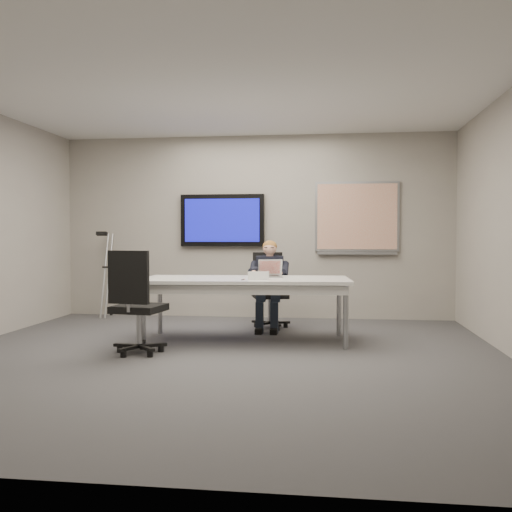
# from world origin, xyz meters

# --- Properties ---
(floor) EXTENTS (6.00, 6.00, 0.02)m
(floor) POSITION_xyz_m (0.00, 0.00, 0.00)
(floor) COLOR #3C3C3F
(floor) RESTS_ON ground
(ceiling) EXTENTS (6.00, 6.00, 0.02)m
(ceiling) POSITION_xyz_m (0.00, 0.00, 2.80)
(ceiling) COLOR silver
(ceiling) RESTS_ON wall_back
(wall_back) EXTENTS (6.00, 0.02, 2.80)m
(wall_back) POSITION_xyz_m (0.00, 3.00, 1.40)
(wall_back) COLOR #A29D92
(wall_back) RESTS_ON ground
(wall_front) EXTENTS (6.00, 0.02, 2.80)m
(wall_front) POSITION_xyz_m (0.00, -3.00, 1.40)
(wall_front) COLOR #A29D92
(wall_front) RESTS_ON ground
(conference_table) EXTENTS (2.51, 1.18, 0.75)m
(conference_table) POSITION_xyz_m (0.15, 0.99, 0.67)
(conference_table) COLOR white
(conference_table) RESTS_ON ground
(tv_display) EXTENTS (1.30, 0.09, 0.80)m
(tv_display) POSITION_xyz_m (-0.50, 2.95, 1.50)
(tv_display) COLOR black
(tv_display) RESTS_ON wall_back
(whiteboard) EXTENTS (1.25, 0.08, 1.10)m
(whiteboard) POSITION_xyz_m (1.55, 2.97, 1.53)
(whiteboard) COLOR #93959B
(whiteboard) RESTS_ON wall_back
(office_chair_far) EXTENTS (0.60, 0.60, 1.03)m
(office_chair_far) POSITION_xyz_m (0.33, 2.03, 0.32)
(office_chair_far) COLOR black
(office_chair_far) RESTS_ON ground
(office_chair_near) EXTENTS (0.59, 0.59, 1.11)m
(office_chair_near) POSITION_xyz_m (-0.88, 0.08, 0.35)
(office_chair_near) COLOR black
(office_chair_near) RESTS_ON ground
(seated_person) EXTENTS (0.39, 0.66, 1.20)m
(seated_person) POSITION_xyz_m (0.34, 1.80, 0.48)
(seated_person) COLOR #202936
(seated_person) RESTS_ON office_chair_far
(crutch) EXTENTS (0.28, 0.79, 1.42)m
(crutch) POSITION_xyz_m (-2.29, 2.75, 0.68)
(crutch) COLOR #A6A9AE
(crutch) RESTS_ON ground
(laptop) EXTENTS (0.35, 0.35, 0.21)m
(laptop) POSITION_xyz_m (0.41, 1.22, 0.81)
(laptop) COLOR #A7A7A9
(laptop) RESTS_ON conference_table
(name_tent) EXTENTS (0.25, 0.13, 0.10)m
(name_tent) POSITION_xyz_m (0.33, 0.77, 0.80)
(name_tent) COLOR silver
(name_tent) RESTS_ON conference_table
(pen) EXTENTS (0.03, 0.13, 0.01)m
(pen) POSITION_xyz_m (0.16, 0.71, 0.76)
(pen) COLOR black
(pen) RESTS_ON conference_table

